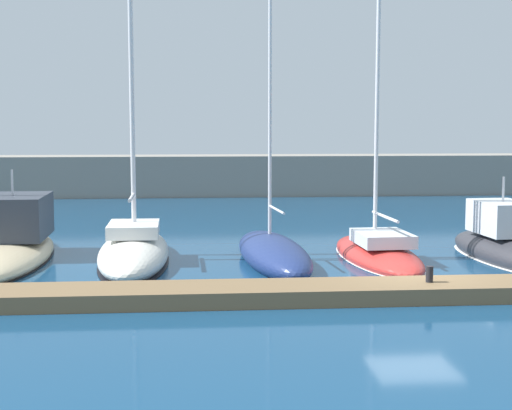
% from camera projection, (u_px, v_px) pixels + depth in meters
% --- Properties ---
extents(ground_plane, '(120.00, 120.00, 0.00)m').
position_uv_depth(ground_plane, '(415.00, 286.00, 21.67)').
color(ground_plane, navy).
extents(dock_pier, '(41.30, 1.79, 0.45)m').
position_uv_depth(dock_pier, '(431.00, 290.00, 20.15)').
color(dock_pier, brown).
rests_on(dock_pier, ground_plane).
extents(breakwater_seawall, '(108.00, 3.52, 2.65)m').
position_uv_depth(breakwater_seawall, '(290.00, 175.00, 49.76)').
color(breakwater_seawall, gray).
rests_on(breakwater_seawall, ground_plane).
extents(motorboat_sand_second, '(3.06, 9.24, 3.43)m').
position_uv_depth(motorboat_sand_second, '(10.00, 243.00, 25.91)').
color(motorboat_sand_second, beige).
rests_on(motorboat_sand_second, ground_plane).
extents(sailboat_ivory_third, '(2.55, 8.45, 18.27)m').
position_uv_depth(sailboat_ivory_third, '(134.00, 248.00, 25.41)').
color(sailboat_ivory_third, silver).
rests_on(sailboat_ivory_third, ground_plane).
extents(sailboat_navy_fourth, '(2.72, 7.68, 12.74)m').
position_uv_depth(sailboat_navy_fourth, '(273.00, 252.00, 25.09)').
color(sailboat_navy_fourth, navy).
rests_on(sailboat_navy_fourth, ground_plane).
extents(sailboat_red_fifth, '(2.67, 7.44, 14.68)m').
position_uv_depth(sailboat_red_fifth, '(378.00, 251.00, 25.88)').
color(sailboat_red_fifth, '#B72D28').
rests_on(sailboat_red_fifth, ground_plane).
extents(motorboat_charcoal_sixth, '(2.48, 6.99, 3.25)m').
position_uv_depth(motorboat_charcoal_sixth, '(503.00, 245.00, 25.86)').
color(motorboat_charcoal_sixth, '#2D2D33').
rests_on(motorboat_charcoal_sixth, ground_plane).
extents(mooring_buoy_yellow, '(0.73, 0.73, 0.73)m').
position_uv_depth(mooring_buoy_yellow, '(41.00, 205.00, 43.45)').
color(mooring_buoy_yellow, yellow).
rests_on(mooring_buoy_yellow, ground_plane).
extents(dock_bollard, '(0.20, 0.20, 0.44)m').
position_uv_depth(dock_bollard, '(429.00, 274.00, 20.10)').
color(dock_bollard, black).
rests_on(dock_bollard, dock_pier).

